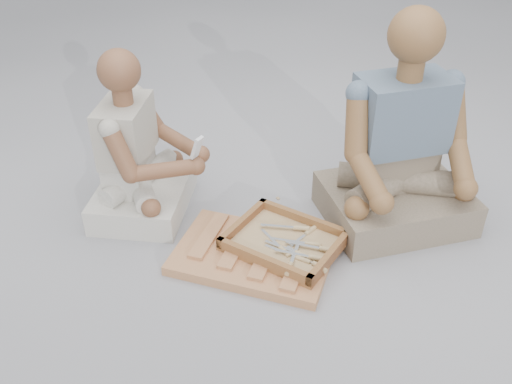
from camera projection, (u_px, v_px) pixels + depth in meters
The scene contains 27 objects.
ground at pixel (253, 267), 2.48m from camera, with size 60.00×60.00×0.00m, color #9E9DA2.
carved_panel at pixel (253, 255), 2.51m from camera, with size 0.67×0.45×0.04m, color #9E623D.
tool_tray at pixel (284, 242), 2.52m from camera, with size 0.50×0.42×0.06m.
chisel_0 at pixel (290, 265), 2.37m from camera, with size 0.06×0.22×0.02m.
chisel_1 at pixel (282, 249), 2.47m from camera, with size 0.20×0.13×0.02m.
chisel_2 at pixel (296, 228), 2.57m from camera, with size 0.21×0.09×0.02m.
chisel_3 at pixel (316, 265), 2.38m from camera, with size 0.21×0.09×0.02m.
chisel_4 at pixel (298, 258), 2.42m from camera, with size 0.22×0.03×0.02m.
chisel_5 at pixel (312, 257), 2.41m from camera, with size 0.22×0.06×0.02m.
chisel_6 at pixel (308, 244), 2.50m from camera, with size 0.22×0.07×0.02m.
chisel_7 at pixel (322, 249), 2.45m from camera, with size 0.22×0.06×0.02m.
chisel_8 at pixel (298, 253), 2.44m from camera, with size 0.22×0.03×0.02m.
chisel_9 at pixel (307, 233), 2.56m from camera, with size 0.07×0.22×0.02m.
wood_chip_0 at pixel (309, 235), 2.66m from camera, with size 0.02×0.01×0.00m, color tan.
wood_chip_1 at pixel (230, 279), 2.41m from camera, with size 0.02×0.01×0.00m, color tan.
wood_chip_2 at pixel (281, 282), 2.40m from camera, with size 0.02×0.01×0.00m, color tan.
wood_chip_3 at pixel (278, 198), 2.91m from camera, with size 0.02×0.01×0.00m, color tan.
wood_chip_4 at pixel (353, 242), 2.62m from camera, with size 0.02×0.01×0.00m, color tan.
wood_chip_5 at pixel (321, 266), 2.48m from camera, with size 0.02×0.01×0.00m, color tan.
wood_chip_6 at pixel (316, 221), 2.75m from camera, with size 0.02×0.01×0.00m, color tan.
wood_chip_7 at pixel (270, 275), 2.43m from camera, with size 0.02×0.01×0.00m, color tan.
wood_chip_8 at pixel (288, 283), 2.39m from camera, with size 0.02×0.01×0.00m, color tan.
wood_chip_9 at pixel (297, 276), 2.42m from camera, with size 0.02×0.01×0.00m, color tan.
wood_chip_10 at pixel (319, 274), 2.44m from camera, with size 0.02×0.01×0.00m, color tan.
craftsman at pixel (138, 160), 2.69m from camera, with size 0.62×0.63×0.82m.
companion at pixel (400, 157), 2.60m from camera, with size 0.82×0.82×1.01m.
mobile_phone at pixel (197, 148), 2.54m from camera, with size 0.06×0.05×0.11m.
Camera 1 is at (0.87, -1.66, 1.65)m, focal length 40.00 mm.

